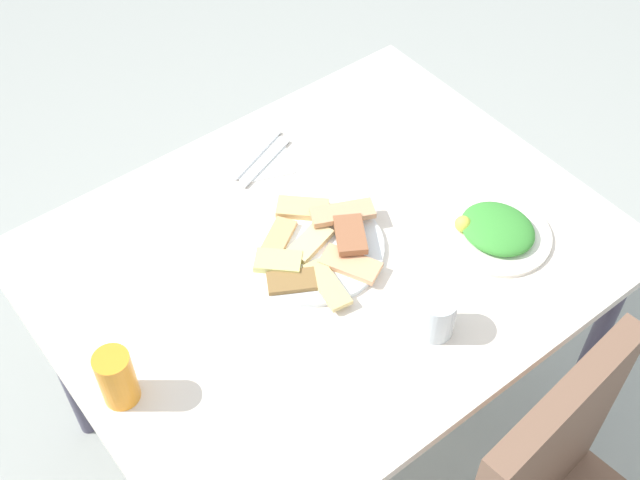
% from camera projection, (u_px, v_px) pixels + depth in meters
% --- Properties ---
extents(ground_plane, '(6.00, 6.00, 0.00)m').
position_uv_depth(ground_plane, '(325.00, 425.00, 2.30)').
color(ground_plane, '#A6ABA4').
extents(dining_table, '(1.16, 0.91, 0.75)m').
position_uv_depth(dining_table, '(326.00, 273.00, 1.79)').
color(dining_table, silver).
rests_on(dining_table, ground_plane).
extents(pide_platter, '(0.32, 0.33, 0.05)m').
position_uv_depth(pide_platter, '(313.00, 245.00, 1.72)').
color(pide_platter, white).
rests_on(pide_platter, dining_table).
extents(salad_plate_greens, '(0.23, 0.23, 0.05)m').
position_uv_depth(salad_plate_greens, '(496.00, 230.00, 1.74)').
color(salad_plate_greens, white).
rests_on(salad_plate_greens, dining_table).
extents(soda_can, '(0.08, 0.08, 0.12)m').
position_uv_depth(soda_can, '(117.00, 378.00, 1.46)').
color(soda_can, orange).
rests_on(soda_can, dining_table).
extents(drinking_glass, '(0.07, 0.07, 0.09)m').
position_uv_depth(drinking_glass, '(436.00, 315.00, 1.56)').
color(drinking_glass, silver).
rests_on(drinking_glass, dining_table).
extents(paper_napkin, '(0.17, 0.17, 0.00)m').
position_uv_depth(paper_napkin, '(261.00, 160.00, 1.91)').
color(paper_napkin, white).
rests_on(paper_napkin, dining_table).
extents(fork, '(0.18, 0.08, 0.00)m').
position_uv_depth(fork, '(257.00, 154.00, 1.91)').
color(fork, silver).
rests_on(fork, paper_napkin).
extents(spoon, '(0.17, 0.07, 0.00)m').
position_uv_depth(spoon, '(266.00, 163.00, 1.90)').
color(spoon, silver).
rests_on(spoon, paper_napkin).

